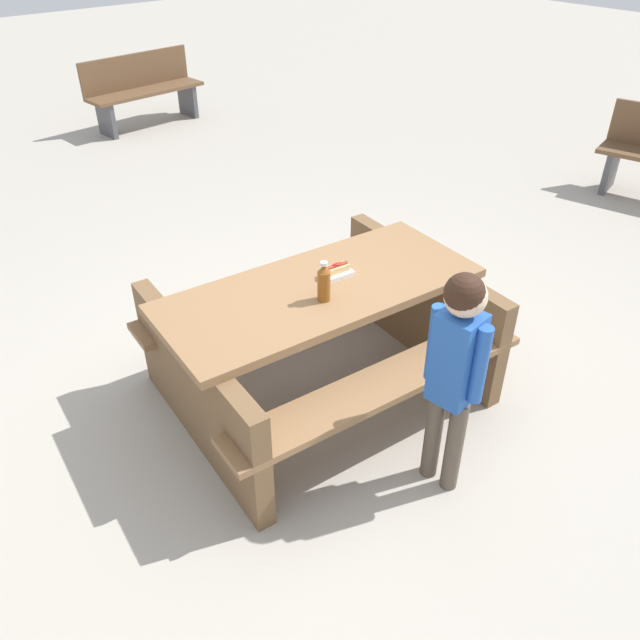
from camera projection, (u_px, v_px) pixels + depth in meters
name	position (u px, v px, depth m)	size (l,w,h in m)	color
ground_plane	(320.00, 390.00, 3.91)	(30.00, 30.00, 0.00)	#ADA599
picnic_table	(320.00, 331.00, 3.66)	(1.93, 1.58, 0.75)	olive
soda_bottle	(324.00, 283.00, 3.31)	(0.07, 0.07, 0.23)	brown
hotdog_tray	(336.00, 271.00, 3.55)	(0.19, 0.13, 0.08)	white
child_in_coat	(456.00, 359.00, 2.88)	(0.20, 0.31, 1.24)	brown
park_bench_near	(143.00, 89.00, 7.98)	(1.53, 0.53, 0.85)	brown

